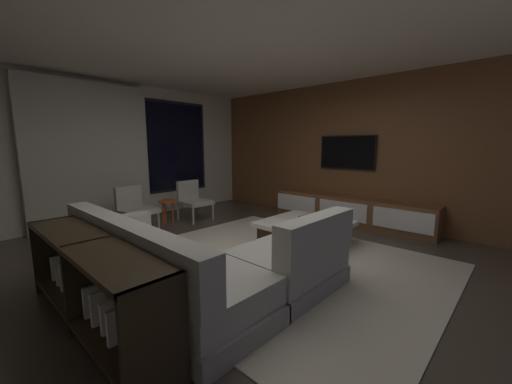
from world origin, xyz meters
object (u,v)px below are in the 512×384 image
sectional_couch (196,266)px  accent_chair_by_curtain (134,206)px  book_stack_on_coffee_table (309,219)px  side_stool (167,205)px  console_table_behind_couch (91,280)px  mounted_tv (347,152)px  accent_chair_near_window (193,198)px  media_console (350,211)px  coffee_table (304,233)px

sectional_couch → accent_chair_by_curtain: sectional_couch is taller
book_stack_on_coffee_table → side_stool: side_stool is taller
side_stool → console_table_behind_couch: console_table_behind_couch is taller
sectional_couch → mounted_tv: 3.92m
sectional_couch → mounted_tv: bearing=4.3°
accent_chair_near_window → mounted_tv: mounted_tv is taller
media_console → mounted_tv: (0.18, 0.20, 1.10)m
book_stack_on_coffee_table → mounted_tv: (1.76, 0.31, 0.94)m
coffee_table → media_console: size_ratio=0.37×
mounted_tv → media_console: bearing=-132.4°
accent_chair_near_window → book_stack_on_coffee_table: bearing=-84.6°
coffee_table → side_stool: size_ratio=2.52×
accent_chair_near_window → accent_chair_by_curtain: (-1.17, 0.07, 0.00)m
coffee_table → mounted_tv: mounted_tv is taller
accent_chair_near_window → accent_chair_by_curtain: bearing=176.4°
book_stack_on_coffee_table → sectional_couch: bearing=179.1°
sectional_couch → book_stack_on_coffee_table: 2.01m
accent_chair_by_curtain → media_console: size_ratio=0.25×
accent_chair_by_curtain → media_console: (2.99, -2.55, -0.18)m
coffee_table → side_stool: (-0.75, 2.57, 0.19)m
book_stack_on_coffee_table → side_stool: size_ratio=0.65×
side_stool → accent_chair_by_curtain: bearing=176.0°
side_stool → media_console: size_ratio=0.15×
coffee_table → book_stack_on_coffee_table: bearing=-54.4°
accent_chair_near_window → media_console: size_ratio=0.25×
side_stool → console_table_behind_couch: (-2.13, -2.46, 0.04)m
sectional_couch → accent_chair_by_curtain: size_ratio=3.21×
book_stack_on_coffee_table → console_table_behind_couch: bearing=176.8°
accent_chair_near_window → console_table_behind_couch: bearing=-137.7°
sectional_couch → console_table_behind_couch: (-0.91, 0.13, 0.12)m
console_table_behind_couch → side_stool: bearing=49.2°
accent_chair_near_window → console_table_behind_couch: (-2.67, -2.43, -0.02)m
coffee_table → sectional_couch: bearing=-179.2°
sectional_couch → accent_chair_by_curtain: 2.71m
coffee_table → accent_chair_by_curtain: accent_chair_by_curtain is taller
book_stack_on_coffee_table → media_console: (1.58, 0.11, -0.16)m
mounted_tv → console_table_behind_couch: 4.77m
accent_chair_by_curtain → mounted_tv: bearing=-36.6°
accent_chair_near_window → accent_chair_by_curtain: size_ratio=1.00×
sectional_couch → console_table_behind_couch: size_ratio=1.19×
media_console → console_table_behind_couch: 4.50m
sectional_couch → accent_chair_by_curtain: (0.59, 2.64, 0.14)m
accent_chair_near_window → accent_chair_by_curtain: 1.17m
accent_chair_by_curtain → mounted_tv: (3.17, -2.35, 0.92)m
sectional_couch → media_console: 3.59m
media_console → coffee_table: bearing=-178.0°
coffee_table → accent_chair_by_curtain: bearing=117.7°
accent_chair_by_curtain → console_table_behind_couch: (-1.51, -2.50, -0.02)m
accent_chair_by_curtain → side_stool: accent_chair_by_curtain is taller
console_table_behind_couch → accent_chair_by_curtain: bearing=59.0°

